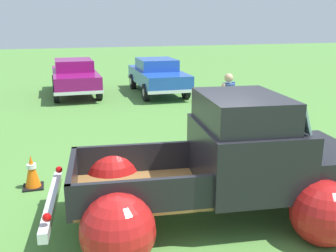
# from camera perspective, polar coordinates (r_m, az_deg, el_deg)

# --- Properties ---
(ground_plane) EXTENTS (80.00, 80.00, 0.00)m
(ground_plane) POSITION_cam_1_polar(r_m,az_deg,el_deg) (6.16, 5.22, -13.38)
(ground_plane) COLOR #548C3D
(vintage_pickup_truck) EXTENTS (4.81, 3.21, 1.96)m
(vintage_pickup_truck) POSITION_cam_1_polar(r_m,az_deg,el_deg) (5.95, 9.03, -6.54)
(vintage_pickup_truck) COLOR black
(vintage_pickup_truck) RESTS_ON ground
(show_car_0) EXTENTS (1.83, 4.47, 1.43)m
(show_car_0) POSITION_cam_1_polar(r_m,az_deg,el_deg) (16.32, -13.71, 7.29)
(show_car_0) COLOR black
(show_car_0) RESTS_ON ground
(show_car_1) EXTENTS (1.95, 4.52, 1.43)m
(show_car_1) POSITION_cam_1_polar(r_m,az_deg,el_deg) (16.13, -1.60, 7.63)
(show_car_1) COLOR black
(show_car_1) RESTS_ON ground
(spectator_0) EXTENTS (0.51, 0.46, 1.68)m
(spectator_0) POSITION_cam_1_polar(r_m,az_deg,el_deg) (9.93, 8.87, 3.59)
(spectator_0) COLOR gray
(spectator_0) RESTS_ON ground
(lane_cone_0) EXTENTS (0.36, 0.36, 0.63)m
(lane_cone_0) POSITION_cam_1_polar(r_m,az_deg,el_deg) (8.42, 3.70, -2.96)
(lane_cone_0) COLOR black
(lane_cone_0) RESTS_ON ground
(lane_cone_1) EXTENTS (0.36, 0.36, 0.63)m
(lane_cone_1) POSITION_cam_1_polar(r_m,az_deg,el_deg) (7.43, -19.57, -6.42)
(lane_cone_1) COLOR black
(lane_cone_1) RESTS_ON ground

